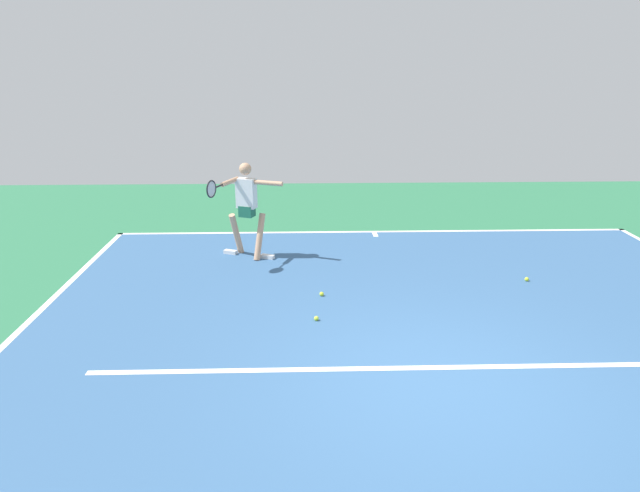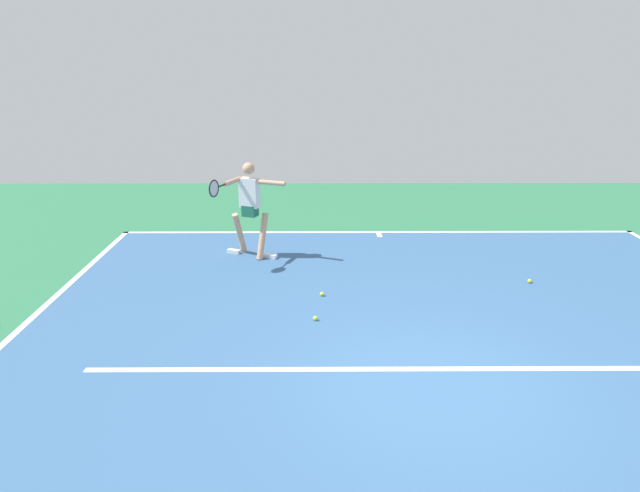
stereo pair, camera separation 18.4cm
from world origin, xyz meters
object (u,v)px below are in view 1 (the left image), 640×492
Objects in this scene: tennis_player at (246,204)px; tennis_ball_far_corner at (527,279)px; tennis_ball_by_sideline at (316,318)px; tennis_ball_near_player at (322,294)px.

tennis_ball_far_corner is at bearing -174.40° from tennis_player.
tennis_ball_far_corner is at bearing -158.32° from tennis_ball_by_sideline.
tennis_ball_near_player is at bearing 146.37° from tennis_player.
tennis_player is at bearing -66.50° from tennis_ball_by_sideline.
tennis_ball_far_corner is at bearing -171.27° from tennis_ball_near_player.
tennis_player is 26.24× the size of tennis_ball_by_sideline.
tennis_ball_by_sideline is 3.70m from tennis_ball_far_corner.
tennis_ball_far_corner is (-3.44, -1.37, 0.00)m from tennis_ball_by_sideline.
tennis_ball_near_player and tennis_ball_by_sideline have the same top height.
tennis_ball_near_player is 0.86m from tennis_ball_by_sideline.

